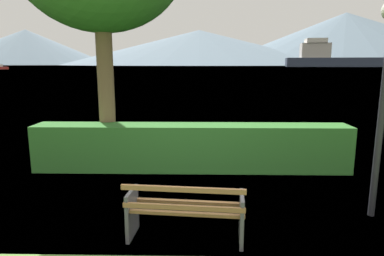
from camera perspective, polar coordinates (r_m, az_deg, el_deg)
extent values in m
plane|color=#567A38|center=(4.97, -1.02, -18.02)|extent=(1400.00, 1400.00, 0.00)
plane|color=#6B8EA3|center=(313.90, 1.20, 10.42)|extent=(620.00, 620.00, 0.00)
cube|color=olive|center=(4.60, -1.36, -14.26)|extent=(1.60, 0.21, 0.04)
cube|color=olive|center=(4.77, -1.04, -13.29)|extent=(1.60, 0.21, 0.04)
cube|color=olive|center=(4.95, -0.74, -12.38)|extent=(1.60, 0.21, 0.04)
cube|color=olive|center=(4.48, -1.50, -13.27)|extent=(1.60, 0.19, 0.06)
cube|color=olive|center=(4.34, -1.60, -10.32)|extent=(1.60, 0.19, 0.06)
cube|color=#4C4C51|center=(4.95, -10.10, -13.97)|extent=(0.10, 0.51, 0.68)
cube|color=#4C4C51|center=(4.77, 8.35, -14.91)|extent=(0.10, 0.51, 0.68)
cube|color=#2D6B28|center=(7.70, -0.14, -3.28)|extent=(7.08, 0.73, 1.04)
cylinder|color=brown|center=(8.23, -14.31, 6.53)|extent=(0.38, 0.38, 3.66)
cylinder|color=black|center=(5.90, 29.24, 0.68)|extent=(0.10, 0.10, 3.00)
cube|color=#2D384C|center=(266.91, 27.33, 9.84)|extent=(108.54, 32.54, 6.29)
cube|color=beige|center=(259.38, 20.05, 12.19)|extent=(21.33, 16.98, 10.06)
cube|color=silver|center=(259.70, 20.15, 13.65)|extent=(15.85, 17.61, 3.14)
cube|color=#B2332D|center=(160.07, -29.64, 8.79)|extent=(5.86, 4.81, 1.02)
cube|color=silver|center=(160.06, -29.68, 9.15)|extent=(2.46, 2.23, 0.97)
cone|color=slate|center=(624.48, -26.13, 12.15)|extent=(265.85, 265.85, 56.24)
cone|color=slate|center=(548.57, 1.22, 13.42)|extent=(420.46, 420.46, 53.74)
cone|color=slate|center=(608.33, 24.35, 13.54)|extent=(422.73, 422.73, 81.34)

